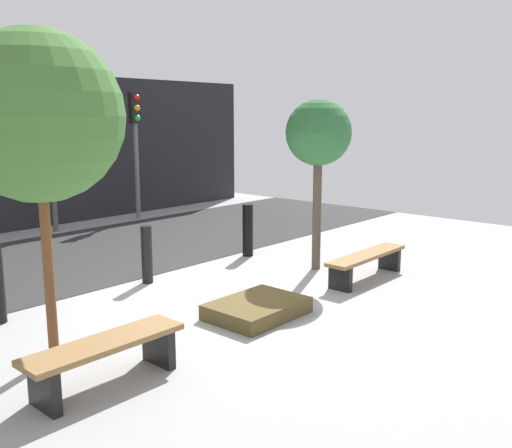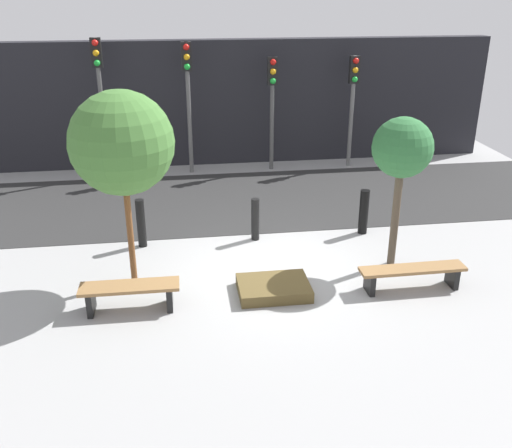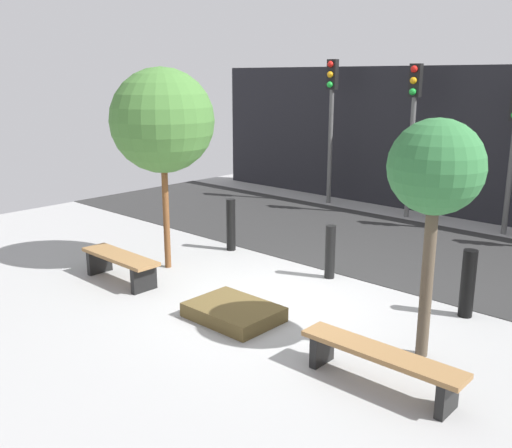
{
  "view_description": "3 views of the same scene",
  "coord_description": "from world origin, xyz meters",
  "px_view_note": "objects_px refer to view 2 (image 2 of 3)",
  "views": [
    {
      "loc": [
        -5.58,
        -5.77,
        2.7
      ],
      "look_at": [
        -0.05,
        -0.89,
        1.29
      ],
      "focal_mm": 40.0,
      "sensor_mm": 36.0,
      "label": 1
    },
    {
      "loc": [
        -1.6,
        -9.82,
        5.26
      ],
      "look_at": [
        -0.24,
        -0.26,
        1.13
      ],
      "focal_mm": 40.0,
      "sensor_mm": 36.0,
      "label": 2
    },
    {
      "loc": [
        5.47,
        -6.33,
        3.44
      ],
      "look_at": [
        -0.06,
        -0.33,
        1.32
      ],
      "focal_mm": 40.0,
      "sensor_mm": 36.0,
      "label": 3
    }
  ],
  "objects_px": {
    "bollard_far_left": "(141,223)",
    "bollard_left": "(255,219)",
    "traffic_light_mid_east": "(272,93)",
    "traffic_light_east": "(353,91)",
    "traffic_light_mid_west": "(188,85)",
    "planter_bed": "(274,288)",
    "traffic_light_west": "(100,83)",
    "bench_left": "(130,292)",
    "tree_behind_left_bench": "(122,143)",
    "bench_right": "(412,273)",
    "tree_behind_right_bench": "(402,150)",
    "bollard_center": "(364,212)"
  },
  "relations": [
    {
      "from": "bollard_far_left",
      "to": "traffic_light_east",
      "type": "xyz_separation_m",
      "value": [
        6.06,
        4.99,
        1.75
      ]
    },
    {
      "from": "traffic_light_mid_east",
      "to": "traffic_light_mid_west",
      "type": "bearing_deg",
      "value": 179.98
    },
    {
      "from": "tree_behind_right_bench",
      "to": "traffic_light_mid_east",
      "type": "relative_size",
      "value": 0.91
    },
    {
      "from": "bench_right",
      "to": "tree_behind_left_bench",
      "type": "height_order",
      "value": "tree_behind_left_bench"
    },
    {
      "from": "tree_behind_right_bench",
      "to": "traffic_light_mid_west",
      "type": "distance_m",
      "value": 7.55
    },
    {
      "from": "traffic_light_east",
      "to": "tree_behind_left_bench",
      "type": "bearing_deg",
      "value": -133.19
    },
    {
      "from": "planter_bed",
      "to": "bollard_left",
      "type": "bearing_deg",
      "value": 90.0
    },
    {
      "from": "tree_behind_left_bench",
      "to": "tree_behind_right_bench",
      "type": "xyz_separation_m",
      "value": [
        5.08,
        0.0,
        -0.31
      ]
    },
    {
      "from": "bench_right",
      "to": "traffic_light_west",
      "type": "bearing_deg",
      "value": 128.47
    },
    {
      "from": "bench_right",
      "to": "traffic_light_east",
      "type": "relative_size",
      "value": 0.6
    },
    {
      "from": "traffic_light_west",
      "to": "bollard_left",
      "type": "bearing_deg",
      "value": -54.15
    },
    {
      "from": "bollard_center",
      "to": "bollard_far_left",
      "type": "bearing_deg",
      "value": 180.0
    },
    {
      "from": "traffic_light_west",
      "to": "traffic_light_mid_east",
      "type": "height_order",
      "value": "traffic_light_west"
    },
    {
      "from": "bollard_left",
      "to": "traffic_light_mid_west",
      "type": "bearing_deg",
      "value": 103.54
    },
    {
      "from": "planter_bed",
      "to": "tree_behind_right_bench",
      "type": "relative_size",
      "value": 0.43
    },
    {
      "from": "tree_behind_left_bench",
      "to": "traffic_light_mid_west",
      "type": "relative_size",
      "value": 0.97
    },
    {
      "from": "planter_bed",
      "to": "tree_behind_left_bench",
      "type": "height_order",
      "value": "tree_behind_left_bench"
    },
    {
      "from": "planter_bed",
      "to": "traffic_light_west",
      "type": "bearing_deg",
      "value": 116.05
    },
    {
      "from": "tree_behind_left_bench",
      "to": "bollard_center",
      "type": "height_order",
      "value": "tree_behind_left_bench"
    },
    {
      "from": "traffic_light_mid_west",
      "to": "traffic_light_east",
      "type": "bearing_deg",
      "value": -0.01
    },
    {
      "from": "traffic_light_west",
      "to": "traffic_light_mid_east",
      "type": "xyz_separation_m",
      "value": [
        4.81,
        -0.0,
        -0.38
      ]
    },
    {
      "from": "traffic_light_mid_west",
      "to": "traffic_light_mid_east",
      "type": "bearing_deg",
      "value": -0.02
    },
    {
      "from": "bench_right",
      "to": "bench_left",
      "type": "bearing_deg",
      "value": 179.43
    },
    {
      "from": "bench_left",
      "to": "bollard_far_left",
      "type": "bearing_deg",
      "value": 88.47
    },
    {
      "from": "planter_bed",
      "to": "bollard_far_left",
      "type": "bearing_deg",
      "value": 135.67
    },
    {
      "from": "tree_behind_left_bench",
      "to": "traffic_light_east",
      "type": "bearing_deg",
      "value": 46.81
    },
    {
      "from": "bollard_far_left",
      "to": "bollard_left",
      "type": "bearing_deg",
      "value": 0.0
    },
    {
      "from": "bollard_far_left",
      "to": "bollard_center",
      "type": "xyz_separation_m",
      "value": [
        4.89,
        0.0,
        -0.02
      ]
    },
    {
      "from": "bench_left",
      "to": "bollard_far_left",
      "type": "xyz_separation_m",
      "value": [
        0.09,
        2.59,
        0.19
      ]
    },
    {
      "from": "traffic_light_east",
      "to": "planter_bed",
      "type": "bearing_deg",
      "value": -116.05
    },
    {
      "from": "traffic_light_mid_west",
      "to": "traffic_light_mid_east",
      "type": "height_order",
      "value": "traffic_light_mid_west"
    },
    {
      "from": "tree_behind_right_bench",
      "to": "bollard_center",
      "type": "distance_m",
      "value": 2.43
    },
    {
      "from": "bench_left",
      "to": "bollard_center",
      "type": "distance_m",
      "value": 5.62
    },
    {
      "from": "traffic_light_mid_west",
      "to": "traffic_light_east",
      "type": "height_order",
      "value": "traffic_light_mid_west"
    },
    {
      "from": "bollard_left",
      "to": "tree_behind_left_bench",
      "type": "bearing_deg",
      "value": -148.48
    },
    {
      "from": "bench_left",
      "to": "bollard_left",
      "type": "height_order",
      "value": "bollard_left"
    },
    {
      "from": "bollard_far_left",
      "to": "traffic_light_east",
      "type": "distance_m",
      "value": 8.04
    },
    {
      "from": "tree_behind_right_bench",
      "to": "traffic_light_east",
      "type": "relative_size",
      "value": 0.91
    },
    {
      "from": "traffic_light_mid_east",
      "to": "traffic_light_east",
      "type": "xyz_separation_m",
      "value": [
        2.41,
        -0.0,
        -0.0
      ]
    },
    {
      "from": "bollard_far_left",
      "to": "traffic_light_mid_east",
      "type": "distance_m",
      "value": 6.43
    },
    {
      "from": "tree_behind_left_bench",
      "to": "bollard_left",
      "type": "bearing_deg",
      "value": 31.52
    },
    {
      "from": "planter_bed",
      "to": "traffic_light_mid_east",
      "type": "height_order",
      "value": "traffic_light_mid_east"
    },
    {
      "from": "bench_left",
      "to": "traffic_light_west",
      "type": "height_order",
      "value": "traffic_light_west"
    },
    {
      "from": "bollard_far_left",
      "to": "bollard_center",
      "type": "height_order",
      "value": "bollard_far_left"
    },
    {
      "from": "bench_left",
      "to": "traffic_light_west",
      "type": "relative_size",
      "value": 0.44
    },
    {
      "from": "planter_bed",
      "to": "bollard_left",
      "type": "xyz_separation_m",
      "value": [
        0.0,
        2.39,
        0.37
      ]
    },
    {
      "from": "tree_behind_right_bench",
      "to": "traffic_light_east",
      "type": "bearing_deg",
      "value": 80.73
    },
    {
      "from": "tree_behind_right_bench",
      "to": "traffic_light_mid_west",
      "type": "xyz_separation_m",
      "value": [
        -3.74,
        6.55,
        0.2
      ]
    },
    {
      "from": "bollard_left",
      "to": "traffic_light_west",
      "type": "relative_size",
      "value": 0.24
    },
    {
      "from": "traffic_light_west",
      "to": "planter_bed",
      "type": "bearing_deg",
      "value": -63.95
    }
  ]
}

